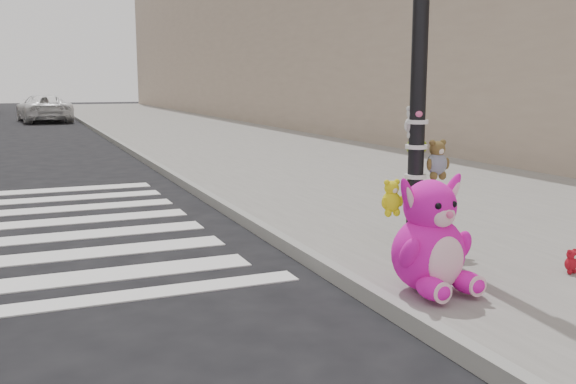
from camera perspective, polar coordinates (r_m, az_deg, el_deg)
name	(u,v)px	position (r m, az deg, el deg)	size (l,w,h in m)	color
ground	(222,377)	(4.21, -5.91, -16.08)	(120.00, 120.00, 0.00)	black
sidewalk_near	(303,159)	(15.03, 1.35, 2.98)	(7.00, 80.00, 0.14)	slate
curb_edge	(156,166)	(13.99, -11.68, 2.29)	(0.12, 80.00, 0.15)	gray
bld_near	(328,1)	(26.50, 3.58, 16.56)	(5.00, 60.00, 10.00)	tan
signal_pole	(419,86)	(6.57, 11.55, 9.20)	(0.69, 0.49, 4.00)	black
pink_bunny	(431,244)	(5.33, 12.60, -4.51)	(0.69, 0.76, 0.98)	#EC13B5
red_teddy	(571,261)	(6.29, 23.86, -5.65)	(0.15, 0.11, 0.22)	#A5101D
car_white_near	(44,108)	(32.48, -20.89, 6.97)	(2.11, 4.58, 1.27)	white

